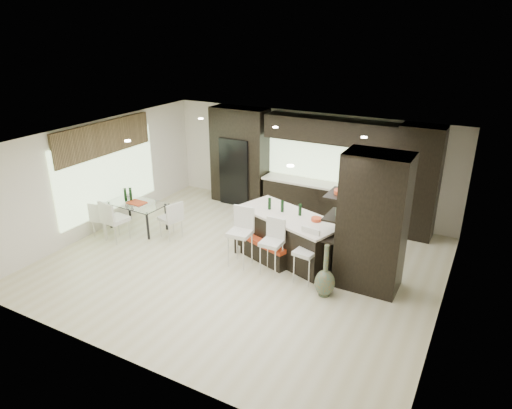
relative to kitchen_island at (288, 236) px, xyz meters
The scene contains 22 objects.
ground 1.15m from the kitchen_island, 134.35° to the right, with size 8.00×8.00×0.00m, color beige.
back_wall 2.98m from the kitchen_island, 104.78° to the left, with size 8.00×0.02×2.70m, color silver.
left_wall 4.86m from the kitchen_island, behind, with size 0.02×7.00×2.70m, color silver.
right_wall 3.46m from the kitchen_island, 12.80° to the right, with size 0.02×7.00×2.70m, color silver.
ceiling 2.44m from the kitchen_island, 134.35° to the right, with size 8.00×7.00×0.02m, color white.
window_left 4.80m from the kitchen_island, behind, with size 0.04×3.20×1.90m, color #B2D199.
window_back 2.92m from the kitchen_island, 92.68° to the left, with size 3.40×0.04×1.20m, color #B2D199.
stone_accent 5.01m from the kitchen_island, behind, with size 0.08×3.00×0.80m, color brown.
ceiling_spots 2.35m from the kitchen_island, 145.82° to the right, with size 4.00×3.00×0.02m, color white.
back_cabinetry 2.58m from the kitchen_island, 95.35° to the left, with size 6.80×0.68×2.70m, color black.
refrigerator 3.57m from the kitchen_island, 137.87° to the left, with size 0.90×0.68×1.90m, color black.
partition_column 2.09m from the kitchen_island, 10.40° to the right, with size 1.20×0.80×2.70m, color black.
kitchen_island is the anchor object (origin of this frame).
stool_left 1.11m from the kitchen_island, 131.02° to the right, with size 0.46×0.46×1.04m, color beige.
stool_mid 0.82m from the kitchen_island, 90.00° to the right, with size 0.42×0.42×0.95m, color beige.
stool_right 1.09m from the kitchen_island, 47.94° to the right, with size 0.40×0.40×0.90m, color beige.
bench 0.55m from the kitchen_island, 134.24° to the right, with size 1.23×0.47×0.47m, color black.
floor_vase 1.67m from the kitchen_island, 40.85° to the right, with size 0.39×0.39×1.06m, color #48523B, non-canonical shape.
dining_table 3.94m from the kitchen_island, behind, with size 1.44×0.81×0.69m, color white.
chair_near 4.09m from the kitchen_island, 163.00° to the right, with size 0.51×0.51×0.94m, color beige.
chair_far 4.51m from the kitchen_island, 165.04° to the right, with size 0.45×0.45×0.82m, color beige.
chair_end 2.92m from the kitchen_island, behind, with size 0.46×0.46×0.86m, color beige.
Camera 1 is at (4.38, -7.50, 4.85)m, focal length 32.00 mm.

